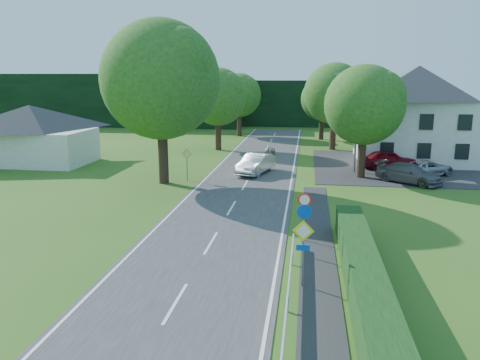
% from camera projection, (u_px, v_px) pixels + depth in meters
% --- Properties ---
extents(road, '(7.00, 80.00, 0.04)m').
position_uv_depth(road, '(237.00, 200.00, 29.68)').
color(road, '#343537').
rests_on(road, ground).
extents(parking_pad, '(14.00, 16.00, 0.04)m').
position_uv_depth(parking_pad, '(396.00, 166.00, 40.56)').
color(parking_pad, '#27272A').
rests_on(parking_pad, ground).
extents(line_edge_left, '(0.12, 80.00, 0.01)m').
position_uv_depth(line_edge_left, '(187.00, 197.00, 30.13)').
color(line_edge_left, white).
rests_on(line_edge_left, road).
extents(line_edge_right, '(0.12, 80.00, 0.01)m').
position_uv_depth(line_edge_right, '(288.00, 201.00, 29.22)').
color(line_edge_right, white).
rests_on(line_edge_right, road).
extents(line_centre, '(0.12, 80.00, 0.01)m').
position_uv_depth(line_centre, '(237.00, 199.00, 29.67)').
color(line_centre, white).
rests_on(line_centre, road).
extents(tree_main, '(9.40, 9.40, 11.64)m').
position_uv_depth(tree_main, '(161.00, 103.00, 33.12)').
color(tree_main, '#185119').
rests_on(tree_main, ground).
extents(tree_left_far, '(7.00, 7.00, 8.58)m').
position_uv_depth(tree_left_far, '(218.00, 109.00, 48.77)').
color(tree_left_far, '#185119').
rests_on(tree_left_far, ground).
extents(tree_right_far, '(7.40, 7.40, 9.09)m').
position_uv_depth(tree_right_far, '(334.00, 107.00, 48.96)').
color(tree_right_far, '#185119').
rests_on(tree_right_far, ground).
extents(tree_left_back, '(6.60, 6.60, 8.07)m').
position_uv_depth(tree_left_back, '(239.00, 105.00, 60.34)').
color(tree_left_back, '#185119').
rests_on(tree_left_back, ground).
extents(tree_right_back, '(6.20, 6.20, 7.56)m').
position_uv_depth(tree_right_back, '(322.00, 109.00, 57.00)').
color(tree_right_back, '#185119').
rests_on(tree_right_back, ground).
extents(tree_right_mid, '(7.00, 7.00, 8.58)m').
position_uv_depth(tree_right_mid, '(364.00, 122.00, 35.29)').
color(tree_right_mid, '#185119').
rests_on(tree_right_mid, ground).
extents(treeline_left, '(44.00, 6.00, 8.00)m').
position_uv_depth(treeline_left, '(101.00, 100.00, 73.29)').
color(treeline_left, black).
rests_on(treeline_left, ground).
extents(treeline_right, '(30.00, 5.00, 7.00)m').
position_uv_depth(treeline_right, '(332.00, 104.00, 72.23)').
color(treeline_right, black).
rests_on(treeline_right, ground).
extents(bungalow_left, '(11.00, 6.50, 5.20)m').
position_uv_depth(bungalow_left, '(31.00, 133.00, 41.55)').
color(bungalow_left, '#B8B7B3').
rests_on(bungalow_left, ground).
extents(house_white, '(10.60, 8.40, 8.60)m').
position_uv_depth(house_white, '(416.00, 113.00, 42.22)').
color(house_white, silver).
rests_on(house_white, ground).
extents(streetlight, '(2.03, 0.18, 8.00)m').
position_uv_depth(streetlight, '(355.00, 117.00, 37.24)').
color(streetlight, slate).
rests_on(streetlight, ground).
extents(sign_priority_right, '(0.78, 0.09, 2.59)m').
position_uv_depth(sign_priority_right, '(303.00, 241.00, 17.08)').
color(sign_priority_right, slate).
rests_on(sign_priority_right, ground).
extents(sign_roundabout, '(0.64, 0.08, 2.37)m').
position_uv_depth(sign_roundabout, '(304.00, 220.00, 20.01)').
color(sign_roundabout, slate).
rests_on(sign_roundabout, ground).
extents(sign_speed_limit, '(0.64, 0.11, 2.37)m').
position_uv_depth(sign_speed_limit, '(304.00, 205.00, 21.91)').
color(sign_speed_limit, slate).
rests_on(sign_speed_limit, ground).
extents(sign_priority_left, '(0.78, 0.09, 2.44)m').
position_uv_depth(sign_priority_left, '(187.00, 158.00, 34.75)').
color(sign_priority_left, slate).
rests_on(sign_priority_left, ground).
extents(moving_car, '(2.92, 5.08, 1.58)m').
position_uv_depth(moving_car, '(256.00, 164.00, 37.39)').
color(moving_car, silver).
rests_on(moving_car, road).
extents(motorcycle, '(1.38, 2.02, 1.01)m').
position_uv_depth(motorcycle, '(271.00, 151.00, 45.67)').
color(motorcycle, black).
rests_on(motorcycle, road).
extents(parked_car_red, '(4.88, 2.63, 1.58)m').
position_uv_depth(parked_car_red, '(388.00, 159.00, 39.41)').
color(parked_car_red, maroon).
rests_on(parked_car_red, parking_pad).
extents(parked_car_silver_a, '(4.15, 1.71, 1.34)m').
position_uv_depth(parked_car_silver_a, '(386.00, 151.00, 44.31)').
color(parked_car_silver_a, '#B9B9BE').
rests_on(parked_car_silver_a, parking_pad).
extents(parked_car_grey, '(5.00, 4.47, 1.39)m').
position_uv_depth(parked_car_grey, '(409.00, 173.00, 34.16)').
color(parked_car_grey, '#56555B').
rests_on(parked_car_grey, parking_pad).
extents(parked_car_silver_b, '(4.79, 4.12, 1.22)m').
position_uv_depth(parked_car_silver_b, '(427.00, 168.00, 36.61)').
color(parked_car_silver_b, '#ACACB3').
rests_on(parked_car_silver_b, parking_pad).
extents(parasol, '(2.21, 2.25, 1.81)m').
position_uv_depth(parasol, '(366.00, 154.00, 41.43)').
color(parasol, '#AA0D1E').
rests_on(parasol, parking_pad).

